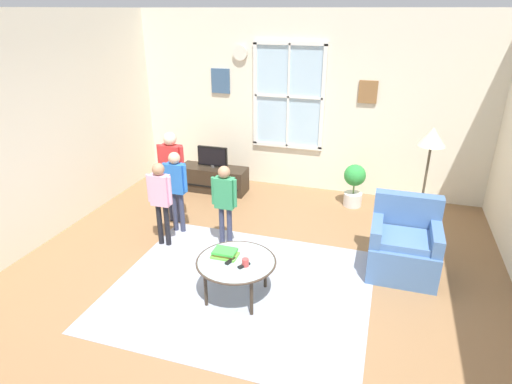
{
  "coord_description": "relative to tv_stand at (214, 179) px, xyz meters",
  "views": [
    {
      "loc": [
        1.3,
        -3.72,
        2.84
      ],
      "look_at": [
        0.0,
        0.42,
        0.99
      ],
      "focal_mm": 30.17,
      "sensor_mm": 36.0,
      "label": 1
    }
  ],
  "objects": [
    {
      "name": "coffee_table",
      "position": [
        1.36,
        -2.63,
        0.21
      ],
      "size": [
        0.84,
        0.84,
        0.44
      ],
      "color": "#99B2B7",
      "rests_on": "ground_plane"
    },
    {
      "name": "person_red_shirt",
      "position": [
        -0.09,
        -1.21,
        0.62
      ],
      "size": [
        0.4,
        0.18,
        1.32
      ],
      "color": "#333851",
      "rests_on": "ground_plane"
    },
    {
      "name": "book_stack",
      "position": [
        1.21,
        -2.58,
        0.27
      ],
      "size": [
        0.27,
        0.19,
        0.07
      ],
      "color": "#6AC444",
      "rests_on": "coffee_table"
    },
    {
      "name": "floor_lamp",
      "position": [
        3.2,
        -0.99,
        1.12
      ],
      "size": [
        0.32,
        0.32,
        1.59
      ],
      "color": "black",
      "rests_on": "ground_plane"
    },
    {
      "name": "ground_plane",
      "position": [
        1.4,
        -2.48,
        -0.22
      ],
      "size": [
        6.28,
        6.79,
        0.02
      ],
      "primitive_type": "cube",
      "color": "olive"
    },
    {
      "name": "person_pink_shirt",
      "position": [
        0.09,
        -1.87,
        0.5
      ],
      "size": [
        0.34,
        0.15,
        1.12
      ],
      "color": "black",
      "rests_on": "ground_plane"
    },
    {
      "name": "area_rug",
      "position": [
        1.36,
        -2.49,
        -0.2
      ],
      "size": [
        2.77,
        2.4,
        0.01
      ],
      "primitive_type": "cube",
      "color": "#999EAD",
      "rests_on": "ground_plane"
    },
    {
      "name": "back_wall",
      "position": [
        1.38,
        0.67,
        1.23
      ],
      "size": [
        5.68,
        0.17,
        2.86
      ],
      "color": "silver",
      "rests_on": "ground_plane"
    },
    {
      "name": "armchair",
      "position": [
        3.03,
        -1.59,
        0.12
      ],
      "size": [
        0.76,
        0.74,
        0.87
      ],
      "color": "#476B9E",
      "rests_on": "ground_plane"
    },
    {
      "name": "side_wall_left",
      "position": [
        -1.51,
        -2.48,
        1.22
      ],
      "size": [
        0.12,
        6.19,
        2.86
      ],
      "color": "silver",
      "rests_on": "ground_plane"
    },
    {
      "name": "remote_near_cup",
      "position": [
        1.31,
        -2.66,
        0.24
      ],
      "size": [
        0.08,
        0.15,
        0.02
      ],
      "primitive_type": "cube",
      "rotation": [
        0.0,
        0.0,
        -0.32
      ],
      "color": "black",
      "rests_on": "coffee_table"
    },
    {
      "name": "television",
      "position": [
        0.0,
        -0.0,
        0.39
      ],
      "size": [
        0.51,
        0.08,
        0.36
      ],
      "color": "#4C4C4C",
      "rests_on": "tv_stand"
    },
    {
      "name": "remote_near_books",
      "position": [
        1.47,
        -2.7,
        0.24
      ],
      "size": [
        0.11,
        0.14,
        0.02
      ],
      "primitive_type": "cube",
      "rotation": [
        0.0,
        0.0,
        -0.55
      ],
      "color": "black",
      "rests_on": "coffee_table"
    },
    {
      "name": "person_green_shirt",
      "position": [
        0.87,
        -1.69,
        0.49
      ],
      "size": [
        0.33,
        0.15,
        1.11
      ],
      "color": "#333851",
      "rests_on": "ground_plane"
    },
    {
      "name": "potted_plant_by_window",
      "position": [
        2.3,
        0.09,
        0.17
      ],
      "size": [
        0.33,
        0.33,
        0.67
      ],
      "color": "silver",
      "rests_on": "ground_plane"
    },
    {
      "name": "person_blue_shirt",
      "position": [
        0.1,
        -1.48,
        0.51
      ],
      "size": [
        0.34,
        0.16,
        1.14
      ],
      "color": "#333851",
      "rests_on": "ground_plane"
    },
    {
      "name": "tv_stand",
      "position": [
        0.0,
        0.0,
        0.0
      ],
      "size": [
        1.13,
        0.42,
        0.41
      ],
      "color": "#2D2319",
      "rests_on": "ground_plane"
    },
    {
      "name": "cup",
      "position": [
        1.48,
        -2.69,
        0.27
      ],
      "size": [
        0.07,
        0.07,
        0.08
      ],
      "primitive_type": "cylinder",
      "color": "#BF3F3F",
      "rests_on": "coffee_table"
    }
  ]
}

